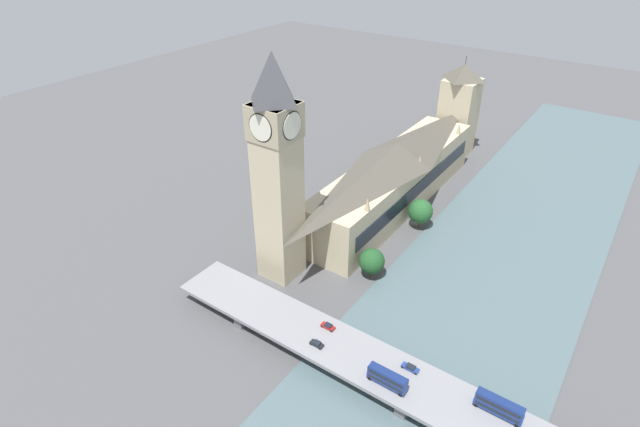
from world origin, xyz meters
name	(u,v)px	position (x,y,z in m)	size (l,w,h in m)	color
ground_plane	(414,222)	(0.00, 0.00, 0.00)	(600.00, 600.00, 0.00)	#4C4C4F
river_water	(505,253)	(-37.53, 0.00, 0.15)	(63.06, 360.00, 0.30)	#4C6066
parliament_hall	(396,175)	(14.11, -8.00, 14.34)	(22.67, 109.03, 28.91)	#C1B28E
clock_tower	(277,167)	(24.10, 56.61, 41.62)	(13.42, 13.42, 77.17)	#C1B28E
victoria_tower	(459,110)	(14.16, -74.67, 22.93)	(16.32, 16.32, 49.86)	#C1B28E
road_bridge	(413,387)	(-37.53, 79.15, 4.86)	(158.12, 16.89, 5.93)	slate
double_decker_bus_mid	(499,406)	(-58.04, 75.34, 8.62)	(11.74, 2.55, 4.89)	navy
double_decker_bus_rear	(387,378)	(-32.02, 83.33, 8.55)	(10.82, 2.50, 4.72)	navy
car_northbound_lead	(317,344)	(-9.42, 82.60, 6.61)	(3.99, 1.80, 1.36)	black
car_southbound_lead	(328,326)	(-8.16, 75.17, 6.63)	(4.19, 1.83, 1.40)	maroon
car_southbound_mid	(410,368)	(-34.67, 75.22, 6.60)	(4.75, 1.83, 1.34)	navy
tree_embankment_near	(372,261)	(-3.08, 40.88, 6.76)	(8.97, 8.97, 11.26)	brown
tree_embankment_mid	(420,211)	(-3.04, 2.36, 7.54)	(9.86, 9.86, 12.48)	brown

